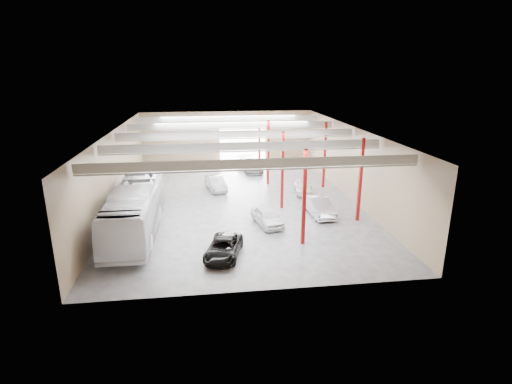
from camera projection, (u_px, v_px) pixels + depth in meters
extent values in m
cube|color=#46454A|center=(239.00, 202.00, 38.10)|extent=(22.00, 32.00, 0.01)
cube|color=#B6B6B1|center=(238.00, 129.00, 36.04)|extent=(22.00, 32.00, 0.12)
cube|color=#7F6C4F|center=(227.00, 139.00, 52.23)|extent=(22.00, 0.12, 7.00)
cube|color=#7F6C4F|center=(263.00, 234.00, 21.91)|extent=(22.00, 0.12, 7.00)
cube|color=#7F6C4F|center=(116.00, 170.00, 35.71)|extent=(0.12, 32.00, 7.00)
cube|color=#7F6C4F|center=(352.00, 163.00, 38.43)|extent=(0.12, 32.00, 7.00)
cube|color=white|center=(243.00, 146.00, 52.63)|extent=(6.00, 0.20, 5.00)
cube|color=maroon|center=(304.00, 198.00, 28.06)|extent=(0.25, 0.25, 7.00)
cube|color=maroon|center=(282.00, 171.00, 35.65)|extent=(0.25, 0.25, 7.00)
cube|color=maroon|center=(268.00, 153.00, 43.23)|extent=(0.25, 0.25, 7.00)
cube|color=maroon|center=(259.00, 142.00, 49.86)|extent=(0.25, 0.25, 7.00)
cube|color=maroon|center=(360.00, 180.00, 32.56)|extent=(0.25, 0.25, 7.00)
cube|color=maroon|center=(324.00, 155.00, 42.04)|extent=(0.25, 0.25, 7.00)
cube|color=#A7A7A3|center=(254.00, 164.00, 24.80)|extent=(21.60, 0.15, 0.60)
cube|color=#A7A7A3|center=(254.00, 170.00, 24.92)|extent=(21.60, 0.10, 0.10)
cube|color=#A7A7A3|center=(244.00, 146.00, 30.49)|extent=(21.60, 0.15, 0.60)
cube|color=#A7A7A3|center=(244.00, 151.00, 30.60)|extent=(21.60, 0.10, 0.10)
cube|color=#A7A7A3|center=(238.00, 134.00, 36.17)|extent=(21.60, 0.15, 0.60)
cube|color=#A7A7A3|center=(238.00, 138.00, 36.29)|extent=(21.60, 0.10, 0.10)
cube|color=#A7A7A3|center=(233.00, 125.00, 41.86)|extent=(21.60, 0.15, 0.60)
cube|color=#A7A7A3|center=(233.00, 129.00, 41.98)|extent=(21.60, 0.10, 0.10)
cube|color=#A7A7A3|center=(229.00, 119.00, 47.55)|extent=(21.60, 0.15, 0.60)
cube|color=#A7A7A3|center=(229.00, 122.00, 47.66)|extent=(21.60, 0.10, 0.10)
imported|color=white|center=(135.00, 209.00, 30.77)|extent=(3.17, 13.39, 3.73)
imported|color=black|center=(224.00, 248.00, 26.90)|extent=(3.18, 4.94, 1.27)
imported|color=white|center=(267.00, 217.00, 32.43)|extent=(2.57, 4.44, 1.42)
imported|color=#B0AFB4|center=(216.00, 183.00, 41.90)|extent=(2.41, 4.62, 1.45)
imported|color=gray|center=(250.00, 165.00, 49.55)|extent=(3.20, 5.68, 1.55)
imported|color=#B6B6BB|center=(319.00, 206.00, 34.67)|extent=(1.96, 4.90, 1.58)
imported|color=silver|center=(303.00, 187.00, 40.73)|extent=(2.18, 4.23, 1.38)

